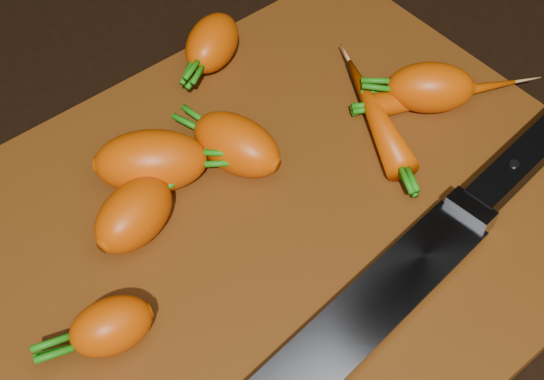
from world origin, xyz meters
TOP-DOWN VIEW (x-y plane):
  - ground at (0.00, 0.00)m, footprint 2.00×2.00m
  - cutting_board at (0.00, 0.00)m, footprint 0.50×0.40m
  - carrot_0 at (-0.09, 0.05)m, footprint 0.08×0.06m
  - carrot_1 at (-0.16, -0.01)m, footprint 0.06×0.05m
  - carrot_2 at (-0.06, 0.09)m, footprint 0.10×0.09m
  - carrot_3 at (0.01, 0.06)m, footprint 0.06×0.09m
  - carrot_4 at (0.06, 0.17)m, footprint 0.08×0.07m
  - carrot_5 at (0.17, 0.01)m, footprint 0.08×0.08m
  - carrot_6 at (0.12, 0.02)m, footprint 0.08×0.13m
  - carrot_7 at (0.18, 0.00)m, footprint 0.12×0.08m
  - knife at (0.00, -0.11)m, footprint 0.39×0.07m

SIDE VIEW (x-z plane):
  - ground at x=0.00m, z-range -0.01..0.00m
  - cutting_board at x=0.00m, z-range 0.00..0.01m
  - knife at x=0.00m, z-range 0.01..0.03m
  - carrot_7 at x=0.18m, z-range 0.01..0.03m
  - carrot_6 at x=0.12m, z-range 0.01..0.04m
  - carrot_1 at x=-0.16m, z-range 0.01..0.05m
  - carrot_4 at x=0.06m, z-range 0.01..0.05m
  - carrot_5 at x=0.17m, z-range 0.01..0.06m
  - carrot_0 at x=-0.09m, z-range 0.01..0.06m
  - carrot_3 at x=0.01m, z-range 0.01..0.06m
  - carrot_2 at x=-0.06m, z-range 0.01..0.06m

